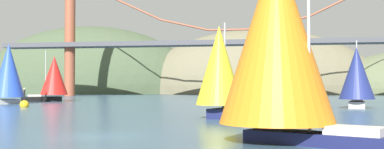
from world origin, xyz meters
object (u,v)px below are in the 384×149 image
Objects in this scene: sailboat_red_spinnaker at (53,77)px; sailboat_navy_sail at (357,76)px; channel_buoy at (24,104)px; sailboat_blue_spinnaker at (7,72)px; sailboat_orange_sail at (278,37)px; sailboat_yellow_sail at (220,69)px.

sailboat_navy_sail is at bearing -20.47° from sailboat_red_spinnaker.
sailboat_blue_spinnaker is at bearing 130.18° from channel_buoy.
sailboat_navy_sail is (9.89, 35.37, -1.10)m from sailboat_orange_sail.
channel_buoy is (-30.13, 31.38, -4.54)m from sailboat_orange_sail.
sailboat_red_spinnaker is 22.70m from channel_buoy.
sailboat_red_spinnaker is (-36.72, 52.78, -0.76)m from sailboat_orange_sail.
sailboat_red_spinnaker reaches higher than channel_buoy.
sailboat_red_spinnaker is at bearing 159.53° from sailboat_navy_sail.
channel_buoy is (-40.03, -3.99, -3.44)m from sailboat_navy_sail.
channel_buoy is (6.59, -21.39, -3.78)m from sailboat_red_spinnaker.
sailboat_yellow_sail is at bearing -49.15° from sailboat_red_spinnaker.
sailboat_navy_sail is 40.37m from channel_buoy.
sailboat_orange_sail is 1.08× the size of sailboat_blue_spinnaker.
sailboat_blue_spinnaker is (-1.36, -11.98, 0.45)m from sailboat_red_spinnaker.
sailboat_red_spinnaker is 3.30× the size of channel_buoy.
sailboat_blue_spinnaker reaches higher than channel_buoy.
sailboat_red_spinnaker reaches higher than sailboat_yellow_sail.
sailboat_red_spinnaker is 49.58m from sailboat_yellow_sail.
sailboat_yellow_sail is 42.35m from sailboat_blue_spinnaker.
channel_buoy is at bearing 133.84° from sailboat_orange_sail.
sailboat_orange_sail is 64.30m from sailboat_red_spinnaker.
sailboat_orange_sail reaches higher than sailboat_blue_spinnaker.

